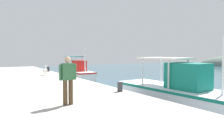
# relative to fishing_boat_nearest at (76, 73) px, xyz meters

# --- Properties ---
(quay_pier) EXTENTS (36.00, 10.00, 0.80)m
(quay_pier) POSITION_rel_fishing_boat_nearest_xyz_m (7.32, -7.03, -0.26)
(quay_pier) COLOR #BCB7AD
(quay_pier) RESTS_ON ground
(fishing_boat_nearest) EXTENTS (5.89, 1.72, 3.16)m
(fishing_boat_nearest) POSITION_rel_fishing_boat_nearest_xyz_m (0.00, 0.00, 0.00)
(fishing_boat_nearest) COLOR white
(fishing_boat_nearest) RESTS_ON ground
(fishing_boat_second) EXTENTS (6.61, 2.47, 3.30)m
(fishing_boat_second) POSITION_rel_fishing_boat_nearest_xyz_m (12.46, 0.13, 0.06)
(fishing_boat_second) COLOR white
(fishing_boat_second) RESTS_ON ground
(pelican) EXTENTS (0.94, 0.63, 0.82)m
(pelican) POSITION_rel_fishing_boat_nearest_xyz_m (2.22, -3.67, 0.54)
(pelican) COLOR tan
(pelican) RESTS_ON quay_pier
(fisherman_standing) EXTENTS (0.26, 0.62, 1.72)m
(fisherman_standing) POSITION_rel_fishing_boat_nearest_xyz_m (12.44, -5.47, 1.09)
(fisherman_standing) COLOR #4C3823
(fisherman_standing) RESTS_ON quay_pier
(mooring_bollard_nearest) EXTENTS (0.26, 0.26, 0.49)m
(mooring_bollard_nearest) POSITION_rel_fishing_boat_nearest_xyz_m (-1.29, -2.48, 0.38)
(mooring_bollard_nearest) COLOR #333338
(mooring_bollard_nearest) RESTS_ON quay_pier
(mooring_bollard_second) EXTENTS (0.25, 0.25, 0.44)m
(mooring_bollard_second) POSITION_rel_fishing_boat_nearest_xyz_m (3.28, -2.48, 0.35)
(mooring_bollard_second) COLOR #333338
(mooring_bollard_second) RESTS_ON quay_pier
(mooring_bollard_third) EXTENTS (0.25, 0.25, 0.46)m
(mooring_bollard_third) POSITION_rel_fishing_boat_nearest_xyz_m (11.34, -2.48, 0.37)
(mooring_bollard_third) COLOR #333338
(mooring_bollard_third) RESTS_ON quay_pier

